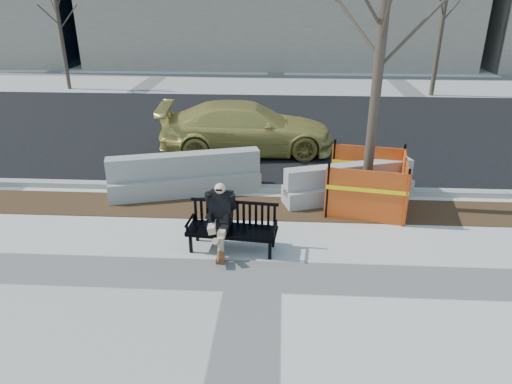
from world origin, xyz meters
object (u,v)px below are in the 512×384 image
tree_fence (364,206)px  sedan (247,152)px  jersey_barrier_right (347,199)px  seated_man (221,247)px  jersey_barrier_left (186,193)px  bench (233,249)px

tree_fence → sedan: 4.52m
tree_fence → jersey_barrier_right: 0.47m
seated_man → tree_fence: 3.52m
seated_man → jersey_barrier_left: seated_man is taller
bench → jersey_barrier_right: bearing=50.3°
bench → seated_man: seated_man is taller
sedan → jersey_barrier_right: sedan is taller
bench → jersey_barrier_left: size_ratio=0.48×
tree_fence → sedan: tree_fence is taller
jersey_barrier_right → sedan: bearing=110.3°
jersey_barrier_left → jersey_barrier_right: jersey_barrier_left is taller
bench → sedan: size_ratio=0.34×
bench → tree_fence: 3.38m
seated_man → jersey_barrier_right: (2.61, 2.28, 0.00)m
bench → jersey_barrier_right: size_ratio=0.56×
seated_man → jersey_barrier_right: seated_man is taller
seated_man → tree_fence: size_ratio=0.20×
tree_fence → jersey_barrier_left: size_ratio=1.79×
jersey_barrier_left → jersey_barrier_right: size_ratio=1.15×
seated_man → tree_fence: (2.94, 1.94, 0.00)m
tree_fence → sedan: bearing=129.2°
jersey_barrier_right → seated_man: bearing=-157.3°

